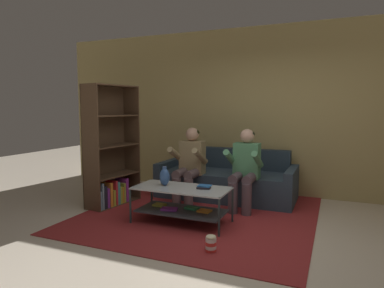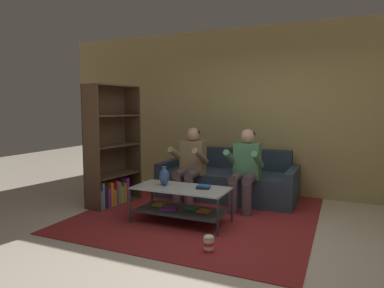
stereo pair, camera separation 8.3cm
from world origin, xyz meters
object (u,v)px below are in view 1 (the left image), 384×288
Objects in this scene: bookshelf at (109,162)px; book_stack at (204,187)px; couch at (227,181)px; popcorn_tub at (211,243)px; person_seated_left at (190,162)px; vase at (165,177)px; person_seated_right at (245,166)px; coffee_table at (181,200)px.

book_stack is at bearing -9.92° from bookshelf.
couch is 2.23m from popcorn_tub.
person_seated_left is 0.64× the size of bookshelf.
vase is 1.28m from popcorn_tub.
couch is 1.88× the size of person_seated_right.
bookshelf is (-2.01, -0.56, 0.02)m from person_seated_right.
person_seated_left is at bearing 106.91° from coffee_table.
person_seated_left is 1.02m from coffee_table.
vase is at bearing -16.42° from bookshelf.
bookshelf reaches higher than vase.
book_stack is 0.10× the size of bookshelf.
bookshelf is at bearing 163.58° from vase.
coffee_table is at bearing -73.09° from person_seated_left.
coffee_table is at bearing 133.28° from popcorn_tub.
popcorn_tub is at bearing -88.07° from person_seated_right.
vase is at bearing -175.72° from book_stack.
couch is at bearing 50.78° from person_seated_left.
person_seated_left reaches higher than couch.
person_seated_right is at bearing -50.77° from couch.
bookshelf reaches higher than book_stack.
couch is 1.53m from vase.
book_stack is at bearing 115.92° from popcorn_tub.
vase is at bearing -88.59° from person_seated_left.
vase is (0.02, -0.89, -0.06)m from person_seated_left.
bookshelf reaches higher than coffee_table.
couch is 12.08× the size of popcorn_tub.
coffee_table is 6.68× the size of popcorn_tub.
person_seated_right is 2.08m from bookshelf.
book_stack is at bearing 12.11° from coffee_table.
person_seated_right is 0.92m from book_stack.
person_seated_left is 1.96m from popcorn_tub.
person_seated_left is at bearing 26.40° from bookshelf.
popcorn_tub is at bearing -46.72° from coffee_table.
bookshelf is 9.95× the size of popcorn_tub.
vase reaches higher than popcorn_tub.
person_seated_left reaches higher than coffee_table.
bookshelf is at bearing -153.60° from person_seated_left.
vase is 1.19m from bookshelf.
bookshelf reaches higher than couch.
coffee_table is (0.28, -0.91, -0.34)m from person_seated_left.
bookshelf is at bearing 170.08° from book_stack.
couch is 1.89× the size of person_seated_left.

